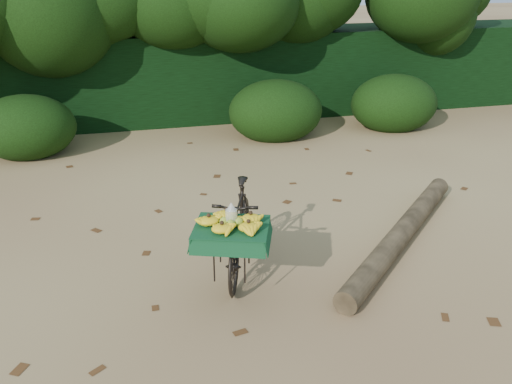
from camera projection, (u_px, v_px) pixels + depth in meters
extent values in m
plane|color=tan|center=(257.00, 248.00, 6.38)|extent=(80.00, 80.00, 0.00)
imported|color=black|center=(240.00, 229.00, 5.75)|extent=(0.98, 1.67, 0.97)
cube|color=black|center=(231.00, 228.00, 5.08)|extent=(0.47, 0.52, 0.02)
cube|color=#124524|center=(231.00, 227.00, 5.08)|extent=(0.85, 0.78, 0.01)
ellipsoid|color=#92A728|center=(239.00, 222.00, 5.05)|extent=(0.09, 0.07, 0.10)
ellipsoid|color=#92A728|center=(232.00, 219.00, 5.11)|extent=(0.09, 0.07, 0.10)
ellipsoid|color=#92A728|center=(224.00, 222.00, 5.06)|extent=(0.09, 0.07, 0.10)
ellipsoid|color=#92A728|center=(230.00, 225.00, 5.00)|extent=(0.09, 0.07, 0.10)
cylinder|color=#EAE5C6|center=(231.00, 217.00, 5.05)|extent=(0.11, 0.11, 0.15)
cylinder|color=brown|center=(402.00, 233.00, 6.46)|extent=(2.68, 2.59, 0.25)
cube|color=black|center=(183.00, 75.00, 11.66)|extent=(26.00, 1.80, 1.80)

